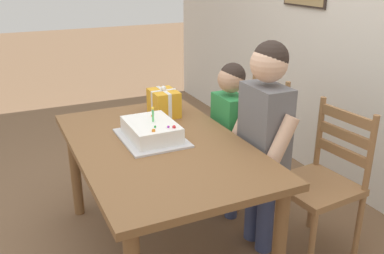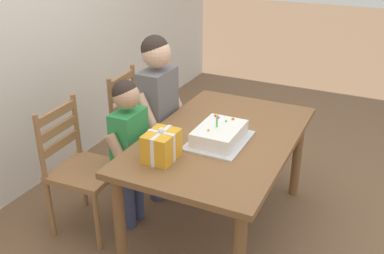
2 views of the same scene
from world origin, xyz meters
name	(u,v)px [view 1 (image 1 of 2)]	position (x,y,z in m)	size (l,w,h in m)	color
ground_plane	(162,250)	(0.00, 0.00, 0.00)	(20.00, 20.00, 0.00)	brown
back_wall	(384,24)	(0.00, 1.63, 1.30)	(6.40, 0.11, 2.60)	silver
dining_table	(160,158)	(0.00, 0.00, 0.64)	(1.47, 0.92, 0.73)	brown
birthday_cake	(151,131)	(-0.08, -0.02, 0.78)	(0.44, 0.34, 0.19)	silver
gift_box_red_large	(164,103)	(-0.43, 0.20, 0.82)	(0.22, 0.17, 0.21)	gold
chair_left	(251,137)	(-0.39, 0.87, 0.47)	(0.44, 0.44, 0.92)	#996B42
chair_right	(321,182)	(0.38, 0.87, 0.47)	(0.45, 0.45, 0.92)	#996B42
child_older	(264,129)	(0.19, 0.58, 0.79)	(0.47, 0.26, 1.29)	#38426B
child_younger	(229,126)	(-0.21, 0.58, 0.66)	(0.39, 0.22, 1.09)	#38426B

